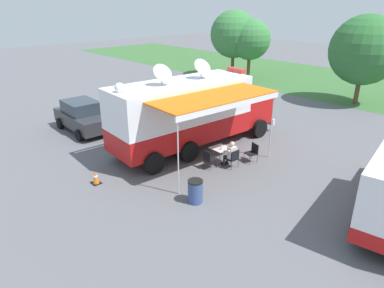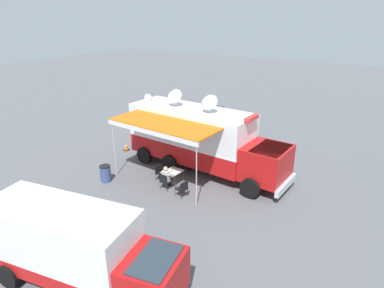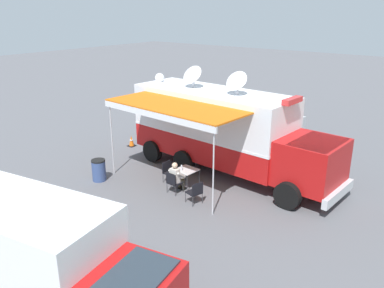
{
  "view_description": "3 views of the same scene",
  "coord_description": "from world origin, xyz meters",
  "px_view_note": "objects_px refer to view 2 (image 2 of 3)",
  "views": [
    {
      "loc": [
        12.22,
        -10.5,
        7.0
      ],
      "look_at": [
        1.97,
        -1.11,
        1.24
      ],
      "focal_mm": 32.32,
      "sensor_mm": 36.0,
      "label": 1
    },
    {
      "loc": [
        15.1,
        9.6,
        8.47
      ],
      "look_at": [
        0.09,
        0.13,
        1.45
      ],
      "focal_mm": 31.16,
      "sensor_mm": 36.0,
      "label": 2
    },
    {
      "loc": [
        13.52,
        9.41,
        6.82
      ],
      "look_at": [
        1.84,
        0.33,
        1.67
      ],
      "focal_mm": 36.77,
      "sensor_mm": 36.0,
      "label": 3
    }
  ],
  "objects_px": {
    "folding_chair_spare_by_truck": "(183,188)",
    "car_behind_truck": "(234,130)",
    "folding_chair_at_table": "(165,180)",
    "traffic_cone": "(126,146)",
    "folding_chair_beside_table": "(160,171)",
    "folding_table": "(174,172)",
    "seated_responder": "(167,177)",
    "command_truck": "(201,138)",
    "trash_bin": "(105,173)",
    "water_bottle": "(170,170)",
    "support_truck": "(75,247)",
    "car_far_corner": "(208,120)"
  },
  "relations": [
    {
      "from": "folding_chair_spare_by_truck",
      "to": "car_behind_truck",
      "type": "xyz_separation_m",
      "value": [
        -8.26,
        -1.17,
        0.37
      ]
    },
    {
      "from": "folding_chair_at_table",
      "to": "traffic_cone",
      "type": "relative_size",
      "value": 1.5
    },
    {
      "from": "folding_chair_at_table",
      "to": "folding_chair_beside_table",
      "type": "bearing_deg",
      "value": -130.04
    },
    {
      "from": "folding_table",
      "to": "seated_responder",
      "type": "xyz_separation_m",
      "value": [
        0.61,
        0.0,
        -0.02
      ]
    },
    {
      "from": "car_behind_truck",
      "to": "command_truck",
      "type": "bearing_deg",
      "value": 3.79
    },
    {
      "from": "trash_bin",
      "to": "folding_chair_at_table",
      "type": "bearing_deg",
      "value": 106.65
    },
    {
      "from": "folding_chair_beside_table",
      "to": "water_bottle",
      "type": "bearing_deg",
      "value": 85.02
    },
    {
      "from": "folding_chair_at_table",
      "to": "support_truck",
      "type": "distance_m",
      "value": 6.78
    },
    {
      "from": "command_truck",
      "to": "car_far_corner",
      "type": "distance_m",
      "value": 6.91
    },
    {
      "from": "seated_responder",
      "to": "car_far_corner",
      "type": "relative_size",
      "value": 0.29
    },
    {
      "from": "folding_chair_beside_table",
      "to": "support_truck",
      "type": "relative_size",
      "value": 0.12
    },
    {
      "from": "water_bottle",
      "to": "folding_chair_spare_by_truck",
      "type": "relative_size",
      "value": 0.26
    },
    {
      "from": "folding_table",
      "to": "trash_bin",
      "type": "relative_size",
      "value": 0.93
    },
    {
      "from": "folding_chair_at_table",
      "to": "folding_chair_spare_by_truck",
      "type": "distance_m",
      "value": 1.21
    },
    {
      "from": "folding_table",
      "to": "traffic_cone",
      "type": "distance_m",
      "value": 5.69
    },
    {
      "from": "folding_table",
      "to": "water_bottle",
      "type": "height_order",
      "value": "water_bottle"
    },
    {
      "from": "folding_chair_beside_table",
      "to": "folding_chair_spare_by_truck",
      "type": "bearing_deg",
      "value": 67.11
    },
    {
      "from": "folding_chair_spare_by_truck",
      "to": "car_behind_truck",
      "type": "height_order",
      "value": "car_behind_truck"
    },
    {
      "from": "support_truck",
      "to": "water_bottle",
      "type": "bearing_deg",
      "value": -169.06
    },
    {
      "from": "seated_responder",
      "to": "traffic_cone",
      "type": "height_order",
      "value": "seated_responder"
    },
    {
      "from": "folding_chair_spare_by_truck",
      "to": "car_far_corner",
      "type": "distance_m",
      "value": 10.07
    },
    {
      "from": "folding_chair_at_table",
      "to": "support_truck",
      "type": "xyz_separation_m",
      "value": [
        6.6,
        1.3,
        0.87
      ]
    },
    {
      "from": "seated_responder",
      "to": "traffic_cone",
      "type": "xyz_separation_m",
      "value": [
        -2.67,
        -5.3,
        -0.37
      ]
    },
    {
      "from": "folding_chair_beside_table",
      "to": "trash_bin",
      "type": "bearing_deg",
      "value": -54.98
    },
    {
      "from": "command_truck",
      "to": "traffic_cone",
      "type": "bearing_deg",
      "value": -88.41
    },
    {
      "from": "folding_chair_at_table",
      "to": "traffic_cone",
      "type": "xyz_separation_m",
      "value": [
        -2.86,
        -5.29,
        -0.23
      ]
    },
    {
      "from": "command_truck",
      "to": "car_far_corner",
      "type": "xyz_separation_m",
      "value": [
        -6.1,
        -3.07,
        -1.07
      ]
    },
    {
      "from": "water_bottle",
      "to": "folding_chair_beside_table",
      "type": "bearing_deg",
      "value": -94.98
    },
    {
      "from": "folding_chair_at_table",
      "to": "seated_responder",
      "type": "height_order",
      "value": "seated_responder"
    },
    {
      "from": "folding_table",
      "to": "traffic_cone",
      "type": "height_order",
      "value": "folding_table"
    },
    {
      "from": "folding_chair_beside_table",
      "to": "folding_chair_spare_by_truck",
      "type": "xyz_separation_m",
      "value": [
        0.86,
        2.04,
        0.0
      ]
    },
    {
      "from": "folding_chair_beside_table",
      "to": "seated_responder",
      "type": "bearing_deg",
      "value": 58.71
    },
    {
      "from": "folding_table",
      "to": "command_truck",
      "type": "bearing_deg",
      "value": 170.79
    },
    {
      "from": "trash_bin",
      "to": "car_far_corner",
      "type": "xyz_separation_m",
      "value": [
        -10.08,
        0.52,
        0.42
      ]
    },
    {
      "from": "command_truck",
      "to": "support_truck",
      "type": "distance_m",
      "value": 9.67
    },
    {
      "from": "folding_chair_at_table",
      "to": "trash_bin",
      "type": "relative_size",
      "value": 0.96
    },
    {
      "from": "water_bottle",
      "to": "folding_chair_at_table",
      "type": "height_order",
      "value": "water_bottle"
    },
    {
      "from": "folding_chair_at_table",
      "to": "car_far_corner",
      "type": "height_order",
      "value": "car_far_corner"
    },
    {
      "from": "traffic_cone",
      "to": "folding_chair_beside_table",
      "type": "bearing_deg",
      "value": 64.19
    },
    {
      "from": "folding_table",
      "to": "folding_chair_at_table",
      "type": "bearing_deg",
      "value": -0.66
    },
    {
      "from": "folding_chair_spare_by_truck",
      "to": "trash_bin",
      "type": "bearing_deg",
      "value": -79.67
    },
    {
      "from": "folding_chair_spare_by_truck",
      "to": "traffic_cone",
      "type": "relative_size",
      "value": 1.5
    },
    {
      "from": "command_truck",
      "to": "seated_responder",
      "type": "xyz_separation_m",
      "value": [
        2.82,
        -0.36,
        -1.3
      ]
    },
    {
      "from": "folding_chair_at_table",
      "to": "traffic_cone",
      "type": "height_order",
      "value": "folding_chair_at_table"
    },
    {
      "from": "folding_chair_spare_by_truck",
      "to": "seated_responder",
      "type": "xyz_separation_m",
      "value": [
        -0.35,
        -1.19,
        0.14
      ]
    },
    {
      "from": "folding_chair_beside_table",
      "to": "folding_chair_at_table",
      "type": "bearing_deg",
      "value": 49.96
    },
    {
      "from": "folding_chair_spare_by_truck",
      "to": "folding_chair_at_table",
      "type": "bearing_deg",
      "value": -97.44
    },
    {
      "from": "folding_chair_spare_by_truck",
      "to": "support_truck",
      "type": "xyz_separation_m",
      "value": [
        6.44,
        0.1,
        0.87
      ]
    },
    {
      "from": "trash_bin",
      "to": "command_truck",
      "type": "bearing_deg",
      "value": 137.91
    },
    {
      "from": "folding_chair_at_table",
      "to": "folding_chair_spare_by_truck",
      "type": "height_order",
      "value": "same"
    }
  ]
}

